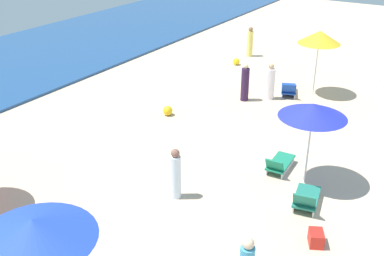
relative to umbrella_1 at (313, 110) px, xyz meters
name	(u,v)px	position (x,y,z in m)	size (l,w,h in m)	color
umbrella_1	(313,110)	(0.00, 0.00, 0.00)	(1.95, 1.95, 2.58)	silver
lounge_chair_1_0	(279,164)	(0.25, 0.92, -2.14)	(1.41, 0.65, 0.65)	silver
lounge_chair_1_1	(306,199)	(-1.20, -0.45, -2.11)	(1.44, 0.86, 0.74)	silver
umbrella_3	(320,37)	(7.24, 2.19, 0.19)	(1.80, 1.80, 2.84)	silver
lounge_chair_3_0	(289,90)	(6.56, 3.08, -2.12)	(1.56, 1.08, 0.71)	silver
umbrella_9	(33,230)	(-7.65, 2.67, -0.18)	(2.35, 2.35, 2.41)	silver
beachgoer_2	(250,42)	(10.98, 7.10, -1.60)	(0.44, 0.44, 1.63)	#F9E36C
beachgoer_3	(270,83)	(5.69, 3.62, -1.65)	(0.52, 0.52, 1.58)	white
beachgoer_4	(176,175)	(-2.71, 2.87, -1.63)	(0.43, 0.43, 1.55)	white
beachgoer_5	(245,84)	(4.96, 4.46, -1.61)	(0.44, 0.44, 1.63)	#341D3E
beach_ball_0	(168,111)	(1.90, 6.35, -2.18)	(0.39, 0.39, 0.39)	yellow
beach_ball_1	(236,62)	(9.17, 7.00, -2.20)	(0.35, 0.35, 0.35)	yellow
cooler_box_2	(316,238)	(-2.60, -1.21, -2.19)	(0.46, 0.34, 0.37)	red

